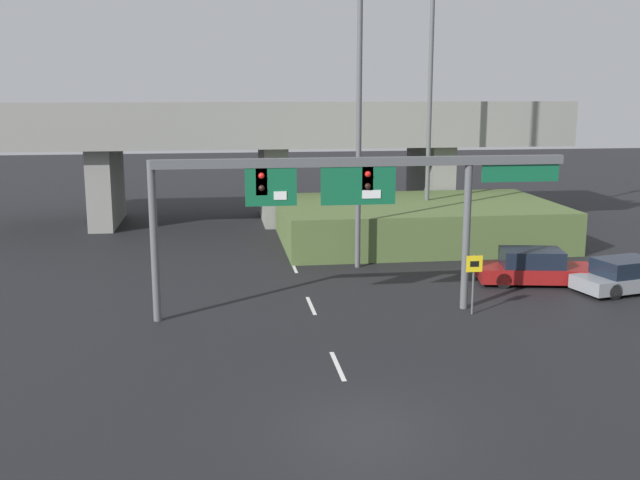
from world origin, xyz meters
TOP-DOWN VIEW (x-y plane):
  - ground_plane at (0.00, 0.00)m, footprint 160.00×160.00m
  - lane_markings at (0.00, 13.61)m, footprint 0.14×21.45m
  - signal_gantry at (1.16, 9.31)m, footprint 14.94×0.44m
  - speed_limit_sign at (5.70, 8.53)m, footprint 0.60×0.11m
  - highway_light_pole_near at (2.91, 16.34)m, footprint 0.70×0.36m
  - highway_light_pole_far at (7.87, 22.39)m, footprint 0.70×0.36m
  - overpass_bridge at (0.00, 29.48)m, footprint 35.52×8.12m
  - grass_embankment at (7.14, 21.57)m, footprint 14.47×9.20m
  - parked_sedan_near_right at (9.74, 12.43)m, footprint 5.04×2.72m
  - parked_sedan_mid_right at (12.95, 10.70)m, footprint 4.75×2.75m

SIDE VIEW (x-z plane):
  - ground_plane at x=0.00m, z-range 0.00..0.00m
  - lane_markings at x=0.00m, z-range 0.00..0.01m
  - parked_sedan_mid_right at x=12.95m, z-range -0.05..1.32m
  - parked_sedan_near_right at x=9.74m, z-range -0.06..1.41m
  - grass_embankment at x=7.14m, z-range 0.00..2.13m
  - speed_limit_sign at x=5.70m, z-range 0.35..2.60m
  - signal_gantry at x=1.16m, z-range 1.77..7.48m
  - overpass_bridge at x=0.00m, z-range 1.29..8.64m
  - highway_light_pole_far at x=7.87m, z-range 0.38..17.37m
  - highway_light_pole_near at x=2.91m, z-range 0.38..18.36m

